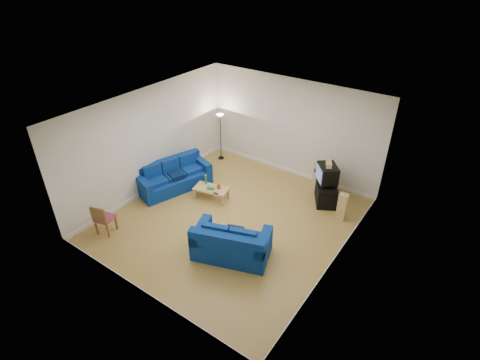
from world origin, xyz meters
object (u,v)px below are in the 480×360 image
Objects in this scene: tv_stand at (326,192)px; television at (327,174)px; coffee_table at (211,190)px; sofa_three_seat at (173,178)px; sofa_loveseat at (231,245)px.

tv_stand is 1.21× the size of television.
tv_stand is (2.85, 1.85, -0.01)m from coffee_table.
tv_stand is at bearing 133.29° from sofa_three_seat.
television reaches higher than sofa_three_seat.
sofa_three_seat reaches higher than coffee_table.
coffee_table is 1.11× the size of tv_stand.
sofa_loveseat is 3.63m from tv_stand.
television is (-0.03, -0.03, 0.65)m from tv_stand.
sofa_loveseat is at bearing -44.10° from tv_stand.
sofa_three_seat is at bearing -172.78° from coffee_table.
sofa_loveseat is 2.06× the size of tv_stand.
tv_stand is (4.24, 2.03, -0.02)m from sofa_three_seat.
television is at bearing 133.15° from sofa_three_seat.
sofa_three_seat is at bearing 136.78° from sofa_loveseat.
tv_stand is 0.65m from television.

